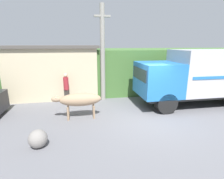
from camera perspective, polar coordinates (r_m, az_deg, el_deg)
The scene contains 8 objects.
ground_plane at distance 8.04m, azimuth 11.09°, elevation -9.74°, with size 60.00×60.00×0.00m, color slate.
hillside_embankment at distance 13.62m, azimuth 1.60°, elevation 6.94°, with size 32.00×5.91×2.91m.
building_backdrop at distance 11.60m, azimuth -18.47°, elevation 5.63°, with size 5.54×2.70×3.20m.
cargo_truck at distance 10.61m, azimuth 27.02°, elevation 4.26°, with size 6.60×2.30×2.99m.
brown_cow at distance 7.91m, azimuth -10.55°, elevation -3.33°, with size 2.17×0.59×1.18m.
pedestrian_on_hill at distance 10.09m, azimuth -14.72°, elevation 0.97°, with size 0.39×0.39×1.73m.
utility_pole at distance 10.18m, azimuth -3.07°, elevation 11.90°, with size 0.90×0.27×5.40m.
roadside_rock at distance 6.36m, azimuth -23.04°, elevation -14.57°, with size 0.61×0.61×0.61m.
Camera 1 is at (-2.78, -6.79, 3.28)m, focal length 28.00 mm.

